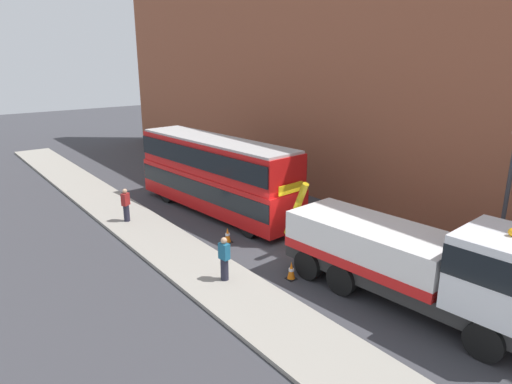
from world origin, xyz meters
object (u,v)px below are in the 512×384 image
Objects in this scene: traffic_cone_midway at (291,271)px; street_lamp at (508,191)px; traffic_cone_near_bus at (228,235)px; recovery_tow_truck at (417,260)px; double_decker_bus at (216,173)px; pedestrian_bystander at (224,259)px; pedestrian_onlooker at (126,205)px.

street_lamp is (4.60, 6.49, 3.13)m from traffic_cone_midway.
recovery_tow_truck is at bearing 12.81° from traffic_cone_near_bus.
traffic_cone_midway is 0.12× the size of street_lamp.
recovery_tow_truck is 14.21× the size of traffic_cone_near_bus.
recovery_tow_truck is at bearing -97.44° from street_lamp.
double_decker_bus is (-12.38, -0.04, 0.47)m from recovery_tow_truck.
traffic_cone_midway is (4.47, -0.06, 0.00)m from traffic_cone_near_bus.
traffic_cone_near_bus is (-3.19, 2.27, -0.64)m from pedestrian_bystander.
pedestrian_onlooker reaches higher than traffic_cone_near_bus.
traffic_cone_midway is 8.55m from street_lamp.
double_decker_bus is at bearing 175.13° from recovery_tow_truck.
double_decker_bus is 8.79m from traffic_cone_midway.
double_decker_bus is at bearing 50.88° from pedestrian_bystander.
recovery_tow_truck is at bearing -60.31° from pedestrian_bystander.
recovery_tow_truck is at bearing 26.30° from traffic_cone_midway.
traffic_cone_midway is at bearing -18.14° from double_decker_bus.
traffic_cone_near_bus is at bearing 179.29° from traffic_cone_midway.
pedestrian_bystander is 2.38× the size of traffic_cone_midway.
double_decker_bus is 13.80m from street_lamp.
pedestrian_bystander is 3.97m from traffic_cone_near_bus.
traffic_cone_near_bus is at bearing -30.91° from double_decker_bus.
pedestrian_bystander is at bearing -124.04° from street_lamp.
recovery_tow_truck is 14.21× the size of traffic_cone_midway.
double_decker_bus reaches higher than traffic_cone_near_bus.
street_lamp reaches higher than traffic_cone_near_bus.
pedestrian_onlooker is 5.84m from traffic_cone_near_bus.
traffic_cone_near_bus and traffic_cone_midway have the same top height.
pedestrian_onlooker is 1.00× the size of pedestrian_bystander.
pedestrian_bystander is at bearing -27.88° from pedestrian_onlooker.
pedestrian_bystander is 2.38× the size of traffic_cone_near_bus.
street_lamp reaches higher than pedestrian_onlooker.
double_decker_bus is at bearing -160.66° from street_lamp.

